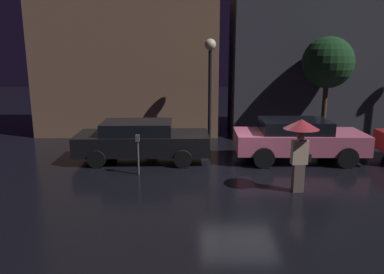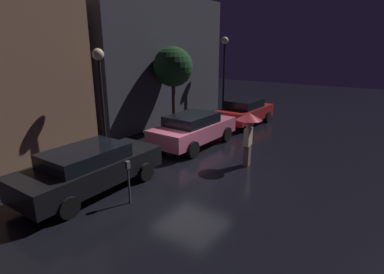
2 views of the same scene
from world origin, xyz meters
TOP-DOWN VIEW (x-y plane):
  - ground_plane at (0.00, 0.00)m, footprint 60.00×60.00m
  - building_facade_left at (-4.53, 6.50)m, footprint 8.32×3.00m
  - building_facade_right at (5.32, 6.50)m, footprint 9.97×3.00m
  - parked_car_black at (-3.33, 1.50)m, footprint 4.71×2.01m
  - parked_car_pink at (2.23, 1.48)m, footprint 4.54×2.05m
  - pedestrian_with_umbrella at (1.41, -1.60)m, footprint 0.96×0.96m
  - parking_meter at (-3.24, -0.11)m, footprint 0.12×0.10m
  - street_lamp_near at (-0.80, 3.94)m, footprint 0.46×0.46m
  - street_tree at (4.01, 4.07)m, footprint 2.09×2.09m

SIDE VIEW (x-z plane):
  - ground_plane at x=0.00m, z-range 0.00..0.00m
  - parked_car_black at x=-3.33m, z-range 0.04..1.46m
  - parking_meter at x=-3.24m, z-range 0.15..1.45m
  - parked_car_pink at x=2.23m, z-range 0.06..1.55m
  - pedestrian_with_umbrella at x=1.41m, z-range 0.54..2.60m
  - street_lamp_near at x=-0.80m, z-range 1.00..5.33m
  - street_tree at x=4.01m, z-range 1.15..5.58m
  - building_facade_right at x=5.32m, z-range 0.00..7.27m
  - building_facade_left at x=-4.53m, z-range 0.00..9.43m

